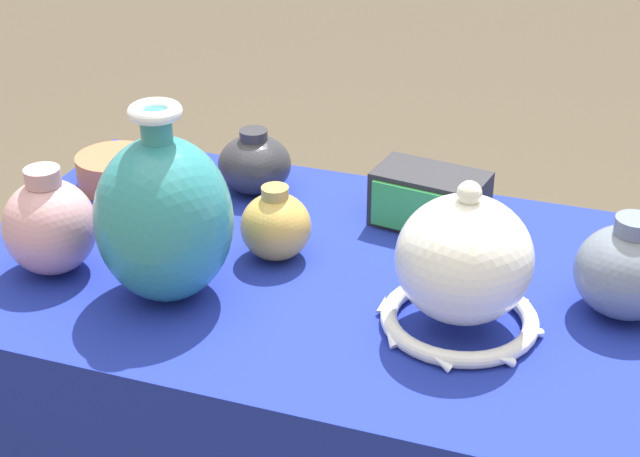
{
  "coord_description": "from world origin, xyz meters",
  "views": [
    {
      "loc": [
        0.33,
        -1.15,
        1.5
      ],
      "look_at": [
        -0.04,
        -0.07,
        0.89
      ],
      "focal_mm": 55.0,
      "sensor_mm": 36.0,
      "label": 1
    }
  ],
  "objects_px": {
    "mosaic_tile_box": "(429,199)",
    "jar_round_rose": "(50,226)",
    "jar_round_charcoal": "(254,164)",
    "jar_round_slate": "(628,271)",
    "vase_tall_bulbous": "(164,218)",
    "vase_dome_bell": "(463,268)",
    "pot_squat_terracotta": "(116,171)",
    "jar_round_ochre": "(276,226)"
  },
  "relations": [
    {
      "from": "vase_dome_bell",
      "to": "jar_round_ochre",
      "type": "distance_m",
      "value": 0.31
    },
    {
      "from": "mosaic_tile_box",
      "to": "jar_round_charcoal",
      "type": "height_order",
      "value": "jar_round_charcoal"
    },
    {
      "from": "jar_round_rose",
      "to": "jar_round_charcoal",
      "type": "xyz_separation_m",
      "value": [
        0.17,
        0.33,
        -0.02
      ]
    },
    {
      "from": "vase_dome_bell",
      "to": "pot_squat_terracotta",
      "type": "relative_size",
      "value": 1.67
    },
    {
      "from": "mosaic_tile_box",
      "to": "jar_round_rose",
      "type": "relative_size",
      "value": 1.14
    },
    {
      "from": "vase_dome_bell",
      "to": "jar_round_charcoal",
      "type": "distance_m",
      "value": 0.5
    },
    {
      "from": "vase_tall_bulbous",
      "to": "jar_round_charcoal",
      "type": "bearing_deg",
      "value": 92.21
    },
    {
      "from": "vase_dome_bell",
      "to": "jar_round_rose",
      "type": "height_order",
      "value": "vase_dome_bell"
    },
    {
      "from": "vase_dome_bell",
      "to": "mosaic_tile_box",
      "type": "distance_m",
      "value": 0.28
    },
    {
      "from": "vase_dome_bell",
      "to": "pot_squat_terracotta",
      "type": "height_order",
      "value": "vase_dome_bell"
    },
    {
      "from": "jar_round_rose",
      "to": "jar_round_slate",
      "type": "height_order",
      "value": "jar_round_rose"
    },
    {
      "from": "vase_tall_bulbous",
      "to": "mosaic_tile_box",
      "type": "bearing_deg",
      "value": 47.45
    },
    {
      "from": "vase_dome_bell",
      "to": "jar_round_charcoal",
      "type": "xyz_separation_m",
      "value": [
        -0.4,
        0.28,
        -0.04
      ]
    },
    {
      "from": "jar_round_slate",
      "to": "pot_squat_terracotta",
      "type": "distance_m",
      "value": 0.84
    },
    {
      "from": "mosaic_tile_box",
      "to": "jar_round_ochre",
      "type": "bearing_deg",
      "value": -129.25
    },
    {
      "from": "vase_dome_bell",
      "to": "jar_round_charcoal",
      "type": "bearing_deg",
      "value": 144.92
    },
    {
      "from": "vase_tall_bulbous",
      "to": "vase_dome_bell",
      "type": "bearing_deg",
      "value": 7.61
    },
    {
      "from": "vase_tall_bulbous",
      "to": "mosaic_tile_box",
      "type": "distance_m",
      "value": 0.43
    },
    {
      "from": "mosaic_tile_box",
      "to": "pot_squat_terracotta",
      "type": "relative_size",
      "value": 1.39
    },
    {
      "from": "vase_tall_bulbous",
      "to": "jar_round_slate",
      "type": "bearing_deg",
      "value": 14.86
    },
    {
      "from": "mosaic_tile_box",
      "to": "jar_round_slate",
      "type": "xyz_separation_m",
      "value": [
        0.3,
        -0.16,
        0.02
      ]
    },
    {
      "from": "vase_dome_bell",
      "to": "jar_round_ochre",
      "type": "height_order",
      "value": "vase_dome_bell"
    },
    {
      "from": "jar_round_charcoal",
      "to": "pot_squat_terracotta",
      "type": "relative_size",
      "value": 0.93
    },
    {
      "from": "jar_round_slate",
      "to": "jar_round_charcoal",
      "type": "height_order",
      "value": "jar_round_slate"
    },
    {
      "from": "vase_tall_bulbous",
      "to": "jar_round_ochre",
      "type": "height_order",
      "value": "vase_tall_bulbous"
    },
    {
      "from": "mosaic_tile_box",
      "to": "jar_round_rose",
      "type": "bearing_deg",
      "value": -138.31
    },
    {
      "from": "vase_dome_bell",
      "to": "jar_round_slate",
      "type": "bearing_deg",
      "value": 27.81
    },
    {
      "from": "vase_tall_bulbous",
      "to": "jar_round_slate",
      "type": "distance_m",
      "value": 0.61
    },
    {
      "from": "mosaic_tile_box",
      "to": "jar_round_ochre",
      "type": "distance_m",
      "value": 0.25
    },
    {
      "from": "vase_tall_bulbous",
      "to": "pot_squat_terracotta",
      "type": "height_order",
      "value": "vase_tall_bulbous"
    },
    {
      "from": "vase_tall_bulbous",
      "to": "jar_round_rose",
      "type": "bearing_deg",
      "value": 178.65
    },
    {
      "from": "jar_round_charcoal",
      "to": "pot_squat_terracotta",
      "type": "xyz_separation_m",
      "value": [
        -0.23,
        -0.06,
        -0.02
      ]
    },
    {
      "from": "mosaic_tile_box",
      "to": "jar_round_slate",
      "type": "bearing_deg",
      "value": -18.96
    },
    {
      "from": "vase_tall_bulbous",
      "to": "mosaic_tile_box",
      "type": "height_order",
      "value": "vase_tall_bulbous"
    },
    {
      "from": "jar_round_ochre",
      "to": "vase_dome_bell",
      "type": "bearing_deg",
      "value": -17.37
    },
    {
      "from": "jar_round_charcoal",
      "to": "vase_tall_bulbous",
      "type": "bearing_deg",
      "value": -87.79
    },
    {
      "from": "jar_round_slate",
      "to": "pot_squat_terracotta",
      "type": "height_order",
      "value": "jar_round_slate"
    },
    {
      "from": "jar_round_slate",
      "to": "jar_round_charcoal",
      "type": "xyz_separation_m",
      "value": [
        -0.6,
        0.18,
        -0.01
      ]
    },
    {
      "from": "vase_tall_bulbous",
      "to": "jar_round_ochre",
      "type": "xyz_separation_m",
      "value": [
        0.1,
        0.14,
        -0.07
      ]
    },
    {
      "from": "jar_round_rose",
      "to": "pot_squat_terracotta",
      "type": "bearing_deg",
      "value": 101.62
    },
    {
      "from": "vase_tall_bulbous",
      "to": "mosaic_tile_box",
      "type": "xyz_separation_m",
      "value": [
        0.29,
        0.31,
        -0.07
      ]
    },
    {
      "from": "jar_round_slate",
      "to": "jar_round_rose",
      "type": "bearing_deg",
      "value": -168.88
    }
  ]
}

